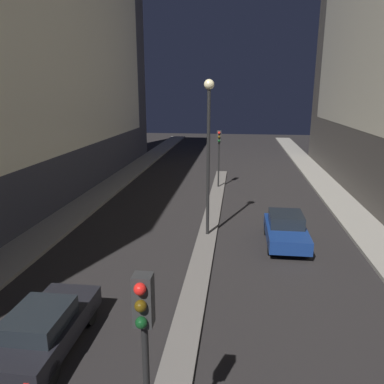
% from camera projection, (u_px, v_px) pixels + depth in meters
% --- Properties ---
extents(building_left, '(6.01, 42.90, 20.36)m').
position_uv_depth(building_left, '(10.00, 43.00, 22.73)').
color(building_left, '#383842').
rests_on(building_left, ground).
extents(median_strip, '(0.96, 31.94, 0.13)m').
position_uv_depth(median_strip, '(207.00, 234.00, 19.57)').
color(median_strip, '#66605B').
rests_on(median_strip, ground).
extents(traffic_light_near, '(0.32, 0.42, 4.34)m').
position_uv_depth(traffic_light_near, '(144.00, 338.00, 6.24)').
color(traffic_light_near, black).
rests_on(traffic_light_near, median_strip).
extents(traffic_light_mid, '(0.32, 0.42, 4.34)m').
position_uv_depth(traffic_light_mid, '(219.00, 146.00, 28.36)').
color(traffic_light_mid, black).
rests_on(traffic_light_mid, median_strip).
extents(street_lamp, '(0.49, 0.49, 7.74)m').
position_uv_depth(street_lamp, '(209.00, 135.00, 18.17)').
color(street_lamp, black).
rests_on(street_lamp, median_strip).
extents(car_left_lane, '(1.76, 4.22, 1.44)m').
position_uv_depth(car_left_lane, '(45.00, 328.00, 10.74)').
color(car_left_lane, black).
rests_on(car_left_lane, ground).
extents(car_right_lane, '(1.88, 4.07, 1.53)m').
position_uv_depth(car_right_lane, '(286.00, 229.00, 18.31)').
color(car_right_lane, navy).
rests_on(car_right_lane, ground).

